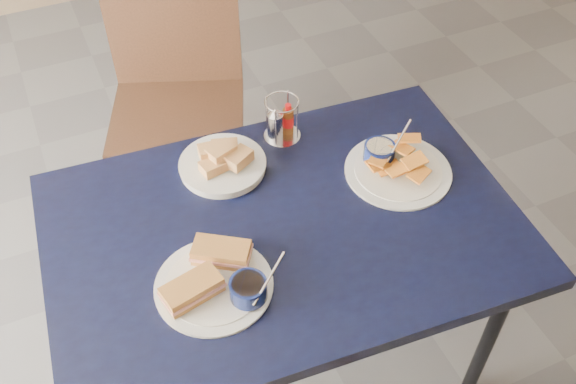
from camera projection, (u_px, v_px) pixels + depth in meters
name	position (u px, v px, depth m)	size (l,w,h in m)	color
ground	(296.00, 295.00, 2.42)	(6.00, 6.00, 0.00)	#535458
dining_table	(284.00, 239.00, 1.73)	(1.28, 0.90, 0.75)	black
chair_far	(167.00, 82.00, 2.37)	(0.61, 0.62, 1.02)	black
sandwich_plate	(217.00, 279.00, 1.53)	(0.31, 0.29, 0.12)	white
plantain_plate	(392.00, 164.00, 1.81)	(0.30, 0.30, 0.12)	white
bread_basket	(223.00, 162.00, 1.81)	(0.24, 0.24, 0.08)	white
condiment_caddy	(280.00, 122.00, 1.88)	(0.11, 0.11, 0.14)	silver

